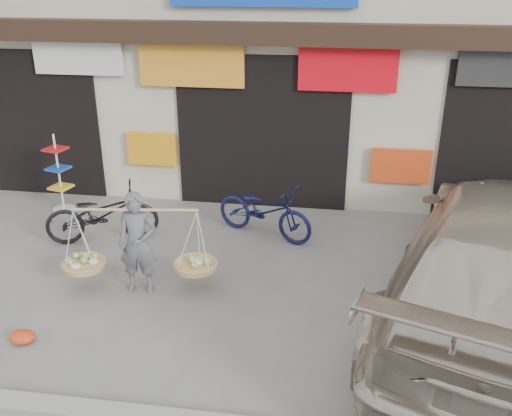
# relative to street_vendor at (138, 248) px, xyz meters

# --- Properties ---
(ground) EXTENTS (70.00, 70.00, 0.00)m
(ground) POSITION_rel_street_vendor_xyz_m (1.23, -0.36, -0.64)
(ground) COLOR slate
(ground) RESTS_ON ground
(street_vendor) EXTENTS (2.05, 0.75, 1.42)m
(street_vendor) POSITION_rel_street_vendor_xyz_m (0.00, 0.00, 0.00)
(street_vendor) COLOR slate
(street_vendor) RESTS_ON ground
(bike_0) EXTENTS (1.85, 1.18, 0.92)m
(bike_0) POSITION_rel_street_vendor_xyz_m (-1.08, 1.34, -0.18)
(bike_0) COLOR black
(bike_0) RESTS_ON ground
(bike_2) EXTENTS (1.80, 1.22, 0.90)m
(bike_2) POSITION_rel_street_vendor_xyz_m (1.44, 1.89, -0.20)
(bike_2) COLOR #10143C
(bike_2) RESTS_ON ground
(display_rack) EXTENTS (0.41, 0.41, 1.41)m
(display_rack) POSITION_rel_street_vendor_xyz_m (-2.27, 2.38, -0.08)
(display_rack) COLOR silver
(display_rack) RESTS_ON ground
(red_bag) EXTENTS (0.31, 0.25, 0.14)m
(red_bag) POSITION_rel_street_vendor_xyz_m (-1.01, -1.32, -0.57)
(red_bag) COLOR red
(red_bag) RESTS_ON ground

